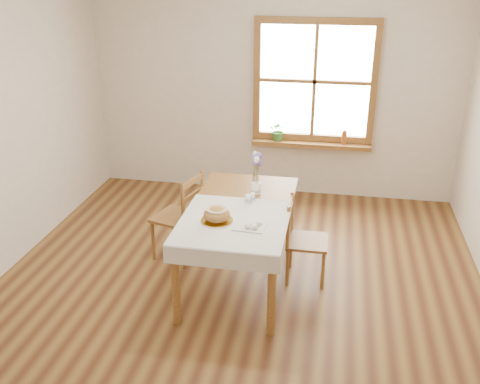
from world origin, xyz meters
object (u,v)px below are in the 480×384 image
(bread_plate, at_px, (217,221))
(chair_left, at_px, (177,216))
(dining_table, at_px, (240,216))
(flower_vase, at_px, (256,189))
(chair_right, at_px, (307,240))

(bread_plate, bearing_deg, chair_left, 130.40)
(chair_left, relative_size, bread_plate, 3.45)
(dining_table, height_order, flower_vase, flower_vase)
(chair_right, bearing_deg, chair_left, 81.78)
(chair_left, bearing_deg, flower_vase, 105.98)
(dining_table, height_order, bread_plate, bread_plate)
(flower_vase, bearing_deg, chair_left, 179.58)
(chair_right, relative_size, flower_vase, 7.59)
(chair_right, distance_m, bread_plate, 0.95)
(dining_table, height_order, chair_right, chair_right)
(dining_table, bearing_deg, chair_left, 154.89)
(chair_left, xyz_separation_m, flower_vase, (0.78, -0.01, 0.35))
(dining_table, xyz_separation_m, bread_plate, (-0.14, -0.33, 0.10))
(chair_right, distance_m, flower_vase, 0.67)
(dining_table, bearing_deg, bread_plate, -112.52)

